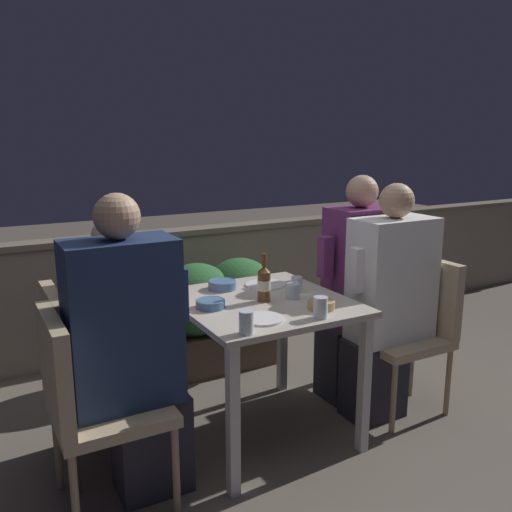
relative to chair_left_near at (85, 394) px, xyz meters
name	(u,v)px	position (x,y,z in m)	size (l,w,h in m)	color
ground_plane	(262,432)	(0.94, 0.17, -0.54)	(16.00, 16.00, 0.00)	#665B51
parapet_wall	(169,288)	(0.94, 1.60, -0.08)	(9.00, 0.18, 0.90)	gray
dining_table	(262,320)	(0.94, 0.17, 0.11)	(0.84, 0.89, 0.76)	#BCB2A3
planter_hedge	(197,312)	(0.95, 1.08, -0.12)	(1.17, 0.47, 0.76)	brown
chair_left_near	(85,394)	(0.00, 0.00, 0.00)	(0.48, 0.47, 0.89)	tan
person_navy_jumper	(131,352)	(0.20, 0.00, 0.15)	(0.52, 0.26, 1.37)	#282833
chair_left_far	(82,361)	(0.06, 0.35, 0.00)	(0.48, 0.47, 0.89)	tan
person_coral_top	(125,338)	(0.27, 0.35, 0.08)	(0.48, 0.26, 1.22)	#282833
chair_right_near	(412,319)	(1.87, 0.03, 0.00)	(0.48, 0.47, 0.89)	tan
person_white_polo	(387,303)	(1.67, 0.03, 0.13)	(0.52, 0.26, 1.34)	#282833
chair_right_far	(379,306)	(1.87, 0.31, 0.00)	(0.48, 0.47, 0.89)	tan
person_purple_stripe	(354,287)	(1.66, 0.31, 0.15)	(0.47, 0.26, 1.36)	#282833
beer_bottle	(264,283)	(0.94, 0.15, 0.31)	(0.07, 0.07, 0.25)	brown
plate_0	(265,285)	(1.09, 0.40, 0.22)	(0.23, 0.23, 0.01)	white
plate_1	(263,319)	(0.80, -0.09, 0.22)	(0.20, 0.20, 0.01)	white
bowl_0	(210,303)	(0.66, 0.18, 0.24)	(0.14, 0.14, 0.04)	#4C709E
bowl_1	(222,284)	(0.85, 0.45, 0.25)	(0.15, 0.15, 0.05)	#4C709E
bowl_2	(321,304)	(1.13, -0.09, 0.24)	(0.13, 0.13, 0.05)	tan
glass_cup_0	(297,284)	(1.18, 0.21, 0.26)	(0.06, 0.06, 0.08)	silver
glass_cup_1	(293,291)	(1.10, 0.12, 0.26)	(0.07, 0.07, 0.08)	silver
glass_cup_2	(246,322)	(0.65, -0.22, 0.27)	(0.07, 0.07, 0.10)	silver
glass_cup_3	(321,307)	(1.04, -0.20, 0.27)	(0.07, 0.07, 0.10)	silver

